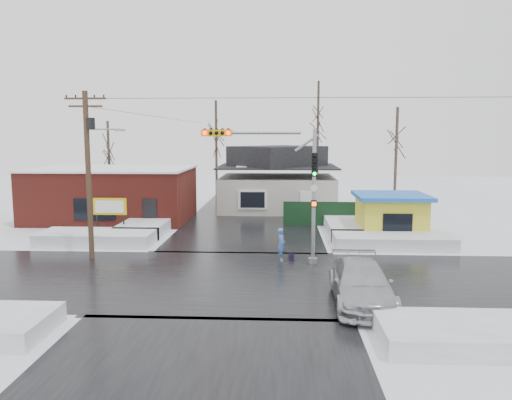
{
  "coord_description": "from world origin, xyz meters",
  "views": [
    {
      "loc": [
        2.27,
        -22.64,
        6.72
      ],
      "look_at": [
        0.88,
        5.63,
        3.0
      ],
      "focal_mm": 35.0,
      "sensor_mm": 36.0,
      "label": 1
    }
  ],
  "objects_px": {
    "marquee_sign": "(110,208)",
    "car": "(361,284)",
    "kiosk": "(390,215)",
    "pedestrian": "(281,245)",
    "traffic_signal": "(284,177)",
    "utility_pole": "(89,165)"
  },
  "relations": [
    {
      "from": "utility_pole",
      "to": "pedestrian",
      "type": "height_order",
      "value": "utility_pole"
    },
    {
      "from": "marquee_sign",
      "to": "car",
      "type": "xyz_separation_m",
      "value": [
        14.52,
        -12.73,
        -1.11
      ]
    },
    {
      "from": "marquee_sign",
      "to": "pedestrian",
      "type": "bearing_deg",
      "value": -27.94
    },
    {
      "from": "pedestrian",
      "to": "kiosk",
      "type": "bearing_deg",
      "value": -50.48
    },
    {
      "from": "pedestrian",
      "to": "traffic_signal",
      "type": "bearing_deg",
      "value": -172.93
    },
    {
      "from": "marquee_sign",
      "to": "car",
      "type": "relative_size",
      "value": 0.45
    },
    {
      "from": "utility_pole",
      "to": "kiosk",
      "type": "relative_size",
      "value": 1.96
    },
    {
      "from": "traffic_signal",
      "to": "pedestrian",
      "type": "relative_size",
      "value": 3.97
    },
    {
      "from": "traffic_signal",
      "to": "marquee_sign",
      "type": "bearing_deg",
      "value": 150.28
    },
    {
      "from": "traffic_signal",
      "to": "pedestrian",
      "type": "height_order",
      "value": "traffic_signal"
    },
    {
      "from": "car",
      "to": "traffic_signal",
      "type": "bearing_deg",
      "value": 117.79
    },
    {
      "from": "kiosk",
      "to": "pedestrian",
      "type": "distance_m",
      "value": 9.7
    },
    {
      "from": "kiosk",
      "to": "pedestrian",
      "type": "height_order",
      "value": "kiosk"
    },
    {
      "from": "marquee_sign",
      "to": "pedestrian",
      "type": "relative_size",
      "value": 1.45
    },
    {
      "from": "traffic_signal",
      "to": "car",
      "type": "bearing_deg",
      "value": -63.54
    },
    {
      "from": "kiosk",
      "to": "car",
      "type": "xyz_separation_m",
      "value": [
        -3.98,
        -13.23,
        -0.65
      ]
    },
    {
      "from": "utility_pole",
      "to": "pedestrian",
      "type": "xyz_separation_m",
      "value": [
        10.27,
        -0.02,
        -4.23
      ]
    },
    {
      "from": "car",
      "to": "kiosk",
      "type": "bearing_deg",
      "value": 74.58
    },
    {
      "from": "kiosk",
      "to": "traffic_signal",
      "type": "bearing_deg",
      "value": -135.16
    },
    {
      "from": "marquee_sign",
      "to": "pedestrian",
      "type": "height_order",
      "value": "marquee_sign"
    },
    {
      "from": "marquee_sign",
      "to": "kiosk",
      "type": "height_order",
      "value": "kiosk"
    },
    {
      "from": "utility_pole",
      "to": "kiosk",
      "type": "bearing_deg",
      "value": 20.44
    }
  ]
}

